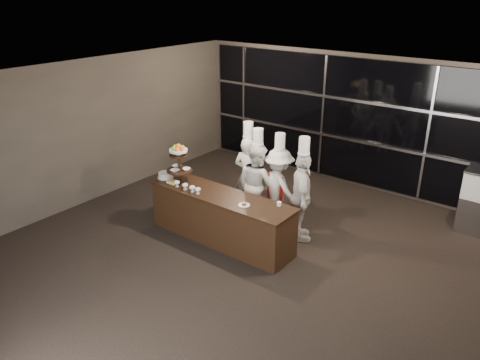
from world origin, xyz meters
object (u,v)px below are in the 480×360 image
Objects in this scene: display_stand at (179,160)px; layer_cake at (165,175)px; buffet_counter at (221,217)px; chef_d at (301,197)px; chef_c at (278,187)px; chef_a at (248,175)px; chef_b at (257,183)px.

layer_cake is at bearing -171.65° from display_stand.
buffet_counter is at bearing 2.14° from layer_cake.
buffet_counter is 1.45× the size of chef_d.
chef_d is at bearing 23.56° from display_stand.
display_stand is at bearing -141.49° from chef_c.
layer_cake is at bearing -146.05° from chef_c.
chef_d is (1.38, -0.26, 0.00)m from chef_a.
chef_b is (1.42, 1.06, -0.15)m from layer_cake.
display_stand is 1.95m from chef_c.
display_stand is 0.39× the size of chef_b.
chef_c is at bearing 22.55° from chef_b.
chef_d is at bearing -10.68° from chef_a.
chef_d reaches higher than chef_b.
chef_b is (0.36, -0.17, -0.03)m from chef_a.
chef_d reaches higher than buffet_counter.
chef_b is at bearing 175.22° from chef_d.
chef_b reaches higher than layer_cake.
chef_d is (1.11, 0.92, 0.38)m from buffet_counter.
chef_a is (0.73, 1.18, -0.49)m from display_stand.
buffet_counter is 9.47× the size of layer_cake.
chef_d reaches higher than display_stand.
buffet_counter is at bearing -76.90° from chef_a.
chef_c is at bearing 33.95° from layer_cake.
layer_cake is 0.15× the size of chef_d.
display_stand is 0.50m from layer_cake.
buffet_counter is 1.49× the size of chef_b.
chef_c reaches higher than buffet_counter.
chef_c is at bearing 68.35° from buffet_counter.
buffet_counter is 1.27m from chef_a.
chef_c reaches higher than layer_cake.
chef_a is at bearing 153.83° from chef_b.
layer_cake is 0.16× the size of chef_c.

